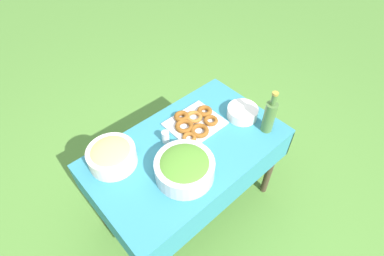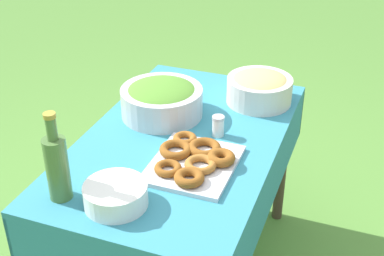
{
  "view_description": "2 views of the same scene",
  "coord_description": "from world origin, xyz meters",
  "px_view_note": "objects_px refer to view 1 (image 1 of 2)",
  "views": [
    {
      "loc": [
        -0.76,
        -0.88,
        2.13
      ],
      "look_at": [
        0.07,
        0.04,
        0.81
      ],
      "focal_mm": 28.0,
      "sensor_mm": 36.0,
      "label": 1
    },
    {
      "loc": [
        1.62,
        0.65,
        1.78
      ],
      "look_at": [
        -0.0,
        0.04,
        0.77
      ],
      "focal_mm": 50.0,
      "sensor_mm": 36.0,
      "label": 2
    }
  ],
  "objects_px": {
    "pasta_bowl": "(112,155)",
    "olive_oil_bottle": "(269,116)",
    "salad_bowl": "(185,167)",
    "plate_stack": "(242,112)",
    "donut_platter": "(194,123)"
  },
  "relations": [
    {
      "from": "plate_stack",
      "to": "olive_oil_bottle",
      "type": "bearing_deg",
      "value": -81.92
    },
    {
      "from": "salad_bowl",
      "to": "olive_oil_bottle",
      "type": "xyz_separation_m",
      "value": [
        0.62,
        -0.09,
        0.05
      ]
    },
    {
      "from": "donut_platter",
      "to": "salad_bowl",
      "type": "bearing_deg",
      "value": -140.43
    },
    {
      "from": "donut_platter",
      "to": "plate_stack",
      "type": "bearing_deg",
      "value": -27.76
    },
    {
      "from": "salad_bowl",
      "to": "plate_stack",
      "type": "bearing_deg",
      "value": 9.26
    },
    {
      "from": "olive_oil_bottle",
      "to": "pasta_bowl",
      "type": "bearing_deg",
      "value": 153.66
    },
    {
      "from": "salad_bowl",
      "to": "pasta_bowl",
      "type": "xyz_separation_m",
      "value": [
        -0.25,
        0.34,
        -0.0
      ]
    },
    {
      "from": "salad_bowl",
      "to": "donut_platter",
      "type": "relative_size",
      "value": 0.97
    },
    {
      "from": "pasta_bowl",
      "to": "plate_stack",
      "type": "height_order",
      "value": "pasta_bowl"
    },
    {
      "from": "donut_platter",
      "to": "plate_stack",
      "type": "distance_m",
      "value": 0.33
    },
    {
      "from": "donut_platter",
      "to": "olive_oil_bottle",
      "type": "height_order",
      "value": "olive_oil_bottle"
    },
    {
      "from": "pasta_bowl",
      "to": "plate_stack",
      "type": "distance_m",
      "value": 0.88
    },
    {
      "from": "pasta_bowl",
      "to": "olive_oil_bottle",
      "type": "xyz_separation_m",
      "value": [
        0.87,
        -0.43,
        0.05
      ]
    },
    {
      "from": "pasta_bowl",
      "to": "donut_platter",
      "type": "relative_size",
      "value": 0.81
    },
    {
      "from": "plate_stack",
      "to": "olive_oil_bottle",
      "type": "relative_size",
      "value": 0.66
    }
  ]
}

